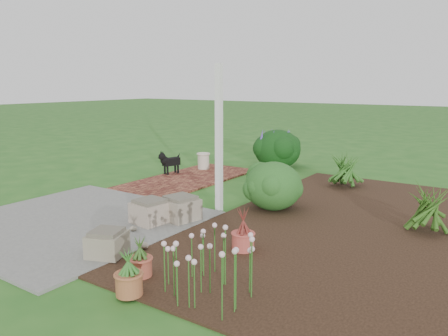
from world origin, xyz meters
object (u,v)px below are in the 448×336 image
Objects in this scene: stone_trough_near at (107,244)px; black_dog at (169,161)px; cream_ceramic_urn at (203,161)px; evergreen_shrub at (273,185)px.

black_dog reaches higher than stone_trough_near.
black_dog is 1.02m from cream_ceramic_urn.
stone_trough_near is 0.43× the size of evergreen_shrub.
cream_ceramic_urn is 0.39× the size of evergreen_shrub.
cream_ceramic_urn is 3.78m from evergreen_shrub.
stone_trough_near is 1.10× the size of cream_ceramic_urn.
evergreen_shrub is (3.40, -1.16, 0.10)m from black_dog.
evergreen_shrub reaches higher than black_dog.
black_dog is at bearing -106.30° from cream_ceramic_urn.
stone_trough_near is 3.18m from evergreen_shrub.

